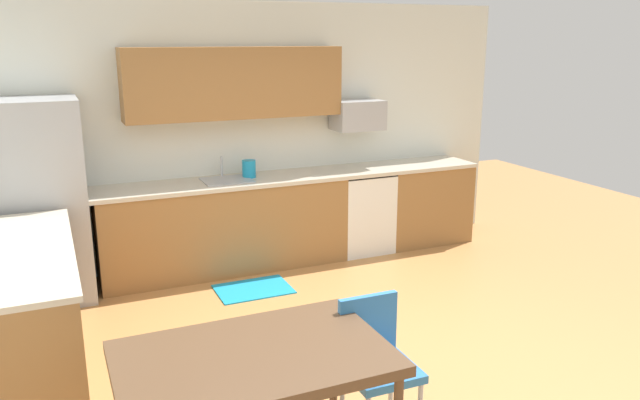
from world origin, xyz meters
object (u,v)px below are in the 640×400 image
refrigerator (41,202)px  chair_near_table (376,356)px  kettle (249,170)px  dining_table (254,364)px  microwave (358,115)px  oven_range (360,210)px

refrigerator → chair_near_table: refrigerator is taller
chair_near_table → kettle: bearing=86.1°
dining_table → chair_near_table: 0.83m
dining_table → chair_near_table: chair_near_table is taller
chair_near_table → microwave: bearing=64.9°
refrigerator → chair_near_table: size_ratio=2.16×
kettle → dining_table: bearing=-107.2°
oven_range → microwave: 1.06m
oven_range → microwave: microwave is taller
oven_range → refrigerator: bearing=-178.6°
chair_near_table → kettle: kettle is taller
oven_range → dining_table: size_ratio=0.65×
refrigerator → chair_near_table: bearing=-59.4°
oven_range → dining_table: 3.94m
oven_range → chair_near_table: oven_range is taller
refrigerator → dining_table: refrigerator is taller
oven_range → chair_near_table: size_ratio=1.07×
kettle → microwave: bearing=2.3°
refrigerator → microwave: size_ratio=3.40×
refrigerator → kettle: bearing=3.8°
kettle → refrigerator: bearing=-176.2°
oven_range → dining_table: bearing=-125.4°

